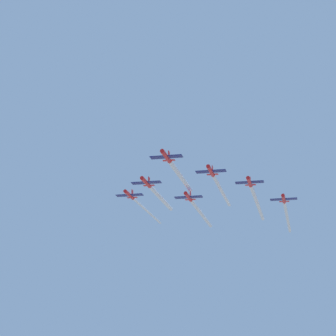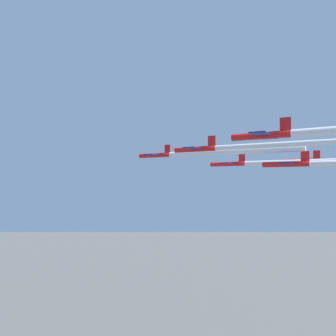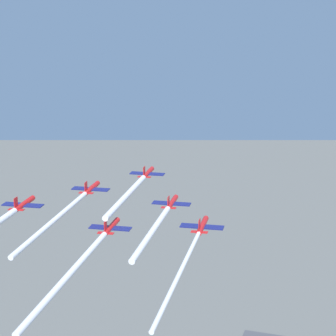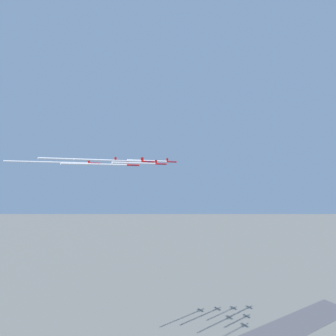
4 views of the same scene
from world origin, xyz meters
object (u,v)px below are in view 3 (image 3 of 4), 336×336
at_px(jet_2, 172,203).
at_px(jet_5, 202,226).
at_px(jet_4, 111,227).
at_px(jet_1, 91,189).
at_px(jet_0, 147,173).
at_px(jet_3, 23,204).

distance_m(jet_2, jet_5, 19.02).
height_order(jet_2, jet_4, jet_2).
distance_m(jet_1, jet_4, 19.26).
bearing_deg(jet_5, jet_2, 120.47).
bearing_deg(jet_2, jet_0, 120.47).
relative_size(jet_0, jet_2, 1.00).
height_order(jet_2, jet_5, jet_5).
distance_m(jet_0, jet_2, 19.13).
xyz_separation_m(jet_2, jet_4, (1.49, -18.94, -0.90)).
xyz_separation_m(jet_3, jet_5, (31.57, 22.09, -2.06)).
bearing_deg(jet_5, jet_1, 150.46).
xyz_separation_m(jet_2, jet_3, (-14.29, -29.99, 2.84)).
height_order(jet_1, jet_5, jet_1).
relative_size(jet_0, jet_3, 1.00).
relative_size(jet_3, jet_5, 1.00).
distance_m(jet_1, jet_2, 19.40).
xyz_separation_m(jet_0, jet_3, (2.99, -37.88, 0.57)).
bearing_deg(jet_3, jet_0, 59.53).
bearing_deg(jet_0, jet_4, -90.00).
bearing_deg(jet_1, jet_5, -29.54).
distance_m(jet_0, jet_4, 32.91).
xyz_separation_m(jet_4, jet_5, (15.79, 11.05, 1.68)).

